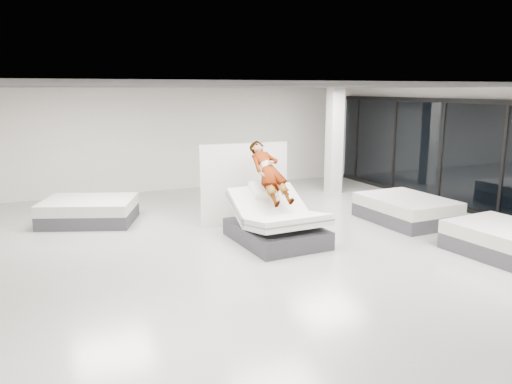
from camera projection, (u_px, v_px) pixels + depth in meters
room at (283, 172)px, 9.57m from camera, size 14.00×14.04×3.20m
hero_bed at (276, 224)px, 10.45m from camera, size 1.66×2.14×1.21m
person at (269, 181)px, 10.55m from camera, size 0.70×1.46×1.59m
remote at (287, 193)px, 10.38m from camera, size 0.06×0.14×0.08m
divider_panel at (245, 184)px, 11.76m from camera, size 2.12×0.23×1.93m
flat_bed_right_far at (406, 210)px, 12.08m from camera, size 1.70×2.22×0.59m
flat_bed_right_near at (510, 242)px, 9.57m from camera, size 1.75×2.23×0.58m
flat_bed_left_far at (89, 211)px, 11.98m from camera, size 2.52×2.22×0.57m
column at (334, 141)px, 15.18m from camera, size 0.40×0.40×3.20m
storefront_glazing at (504, 162)px, 11.92m from camera, size 0.12×13.40×2.92m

